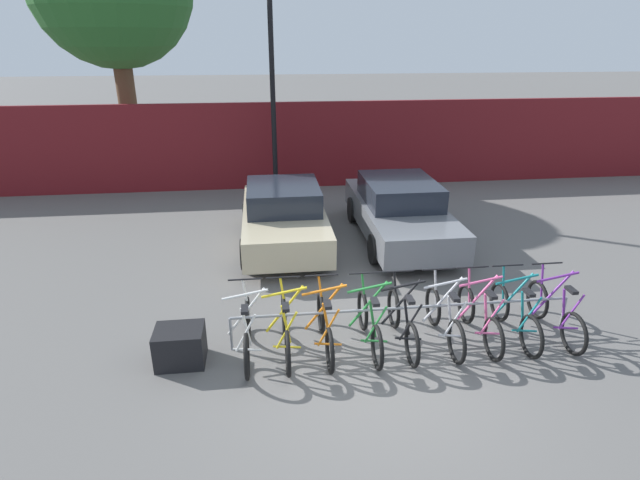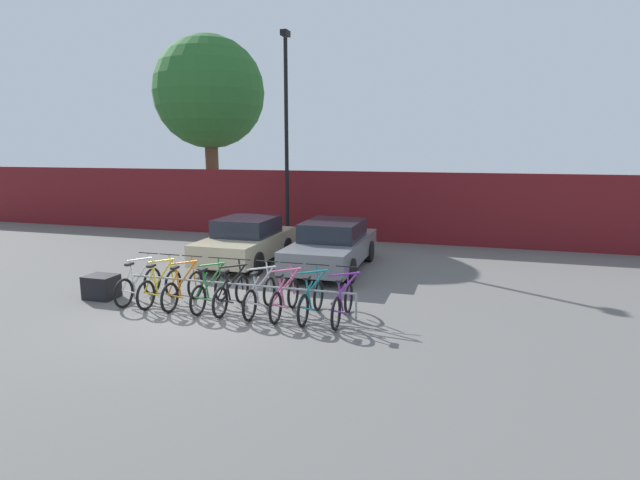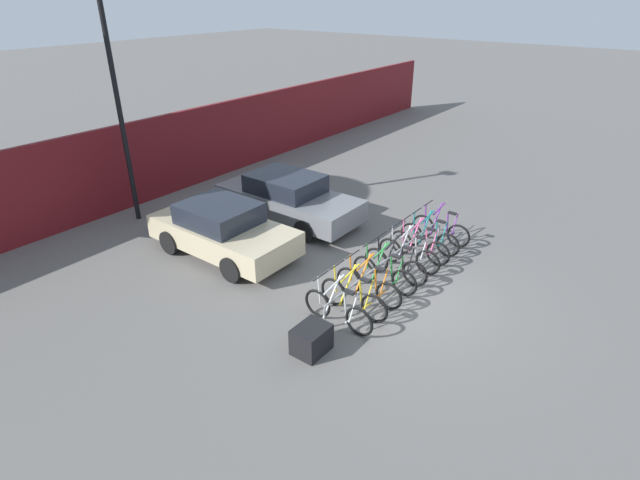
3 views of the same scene
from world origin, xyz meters
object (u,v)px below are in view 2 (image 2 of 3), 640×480
object	(u,v)px
bicycle_orange	(183,289)
bicycle_green	(210,291)
bicycle_black	(232,293)
bicycle_silver	(260,296)
bicycle_pink	(285,298)
bicycle_yellow	(160,287)
car_beige	(246,241)
tree_behind_hoarding	(209,93)
bicycle_teal	(311,300)
lamp_post	(286,130)
bike_rack	(237,286)
bicycle_purple	(343,303)
cargo_crate	(101,287)
car_grey	(332,245)
bicycle_white	(139,285)

from	to	relation	value
bicycle_orange	bicycle_green	distance (m)	0.68
bicycle_black	bicycle_silver	bearing A→B (deg)	-0.46
bicycle_pink	bicycle_yellow	bearing A→B (deg)	179.76
car_beige	tree_behind_hoarding	distance (m)	9.54
bicycle_yellow	bicycle_pink	size ratio (longest dim) A/B	1.00
bicycle_orange	bicycle_teal	size ratio (longest dim) A/B	1.00
bicycle_teal	lamp_post	distance (m)	9.47
bicycle_pink	bike_rack	bearing A→B (deg)	172.51
bike_rack	bicycle_yellow	world-z (taller)	bicycle_yellow
bicycle_teal	bicycle_purple	size ratio (longest dim) A/B	1.00
cargo_crate	bicycle_orange	bearing A→B (deg)	1.99
bicycle_orange	bicycle_yellow	bearing A→B (deg)	-177.52
bicycle_black	tree_behind_hoarding	xyz separation A→B (m)	(-6.24, 10.77, 5.45)
bicycle_black	car_beige	world-z (taller)	car_beige
bike_rack	car_beige	size ratio (longest dim) A/B	1.35
bicycle_green	car_beige	world-z (taller)	car_beige
cargo_crate	tree_behind_hoarding	world-z (taller)	tree_behind_hoarding
bicycle_purple	cargo_crate	distance (m)	5.81
bicycle_green	bicycle_orange	bearing A→B (deg)	-177.01
bike_rack	bicycle_purple	distance (m)	2.43
cargo_crate	car_grey	bearing A→B (deg)	44.64
bike_rack	car_grey	distance (m)	4.28
bike_rack	bicycle_green	size ratio (longest dim) A/B	3.15
bicycle_green	bicycle_silver	size ratio (longest dim) A/B	1.00
bicycle_yellow	bicycle_green	xyz separation A→B (m)	(1.28, 0.00, 0.00)
tree_behind_hoarding	car_grey	bearing A→B (deg)	-41.43
bicycle_silver	car_beige	xyz separation A→B (m)	(-2.26, 4.22, 0.31)
cargo_crate	tree_behind_hoarding	bearing A→B (deg)	105.03
bicycle_orange	bicycle_silver	world-z (taller)	same
car_beige	bicycle_orange	bearing A→B (deg)	-84.65
bicycle_purple	bicycle_silver	bearing A→B (deg)	-176.79
cargo_crate	bicycle_black	bearing A→B (deg)	1.28
bicycle_green	tree_behind_hoarding	size ratio (longest dim) A/B	0.21
bike_rack	bicycle_black	bearing A→B (deg)	-112.08
lamp_post	bicycle_pink	bearing A→B (deg)	-70.18
bicycle_white	cargo_crate	distance (m)	0.98
bicycle_white	tree_behind_hoarding	bearing A→B (deg)	111.66
bicycle_purple	tree_behind_hoarding	world-z (taller)	tree_behind_hoarding
bicycle_green	car_grey	world-z (taller)	car_grey
car_beige	tree_behind_hoarding	size ratio (longest dim) A/B	0.48
bicycle_white	bicycle_green	distance (m)	1.85
bicycle_teal	car_grey	world-z (taller)	car_grey
bicycle_black	tree_behind_hoarding	world-z (taller)	tree_behind_hoarding
bicycle_silver	car_beige	world-z (taller)	car_beige
car_grey	tree_behind_hoarding	xyz separation A→B (m)	(-7.34, 6.48, 5.13)
bicycle_white	bicycle_purple	world-z (taller)	same
bicycle_green	bicycle_silver	world-z (taller)	same
bicycle_orange	bicycle_teal	world-z (taller)	same
bicycle_black	bicycle_teal	world-z (taller)	same
bicycle_teal	car_beige	world-z (taller)	car_beige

